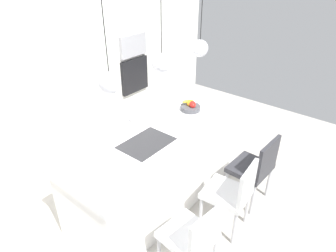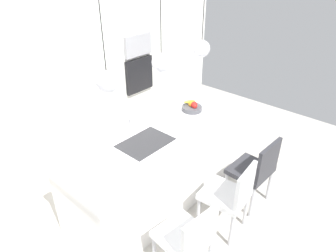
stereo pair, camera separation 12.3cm
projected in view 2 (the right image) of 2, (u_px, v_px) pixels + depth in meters
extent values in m
plane|color=#BCB7AD|center=(163.00, 193.00, 3.84)|extent=(6.60, 6.60, 0.00)
cube|color=silver|center=(73.00, 66.00, 4.14)|extent=(6.00, 0.10, 2.60)
cube|color=white|center=(162.00, 167.00, 3.63)|extent=(2.37, 0.84, 0.84)
cube|color=white|center=(162.00, 135.00, 3.41)|extent=(2.43, 0.90, 0.06)
cube|color=#2D2D30|center=(146.00, 143.00, 3.23)|extent=(0.56, 0.40, 0.02)
cylinder|color=silver|center=(130.00, 126.00, 3.31)|extent=(0.02, 0.02, 0.22)
cylinder|color=silver|center=(134.00, 121.00, 3.21)|extent=(0.02, 0.16, 0.02)
cylinder|color=#4C4C51|center=(192.00, 108.00, 3.87)|extent=(0.26, 0.26, 0.06)
sphere|color=red|center=(195.00, 106.00, 3.80)|extent=(0.07, 0.07, 0.07)
sphere|color=#B22D1E|center=(194.00, 105.00, 3.83)|extent=(0.07, 0.07, 0.07)
sphere|color=red|center=(194.00, 105.00, 3.82)|extent=(0.08, 0.08, 0.08)
sphere|color=orange|center=(192.00, 103.00, 3.85)|extent=(0.09, 0.09, 0.09)
ellipsoid|color=yellow|center=(190.00, 102.00, 3.85)|extent=(0.19, 0.11, 0.07)
cube|color=#9E9EA3|center=(137.00, 45.00, 4.80)|extent=(0.54, 0.08, 0.34)
cube|color=black|center=(139.00, 75.00, 5.05)|extent=(0.56, 0.08, 0.56)
cube|color=white|center=(182.00, 236.00, 2.72)|extent=(0.47, 0.48, 0.06)
cube|color=white|center=(200.00, 233.00, 2.49)|extent=(0.40, 0.08, 0.37)
cylinder|color=#B2B2B7|center=(182.00, 231.00, 3.07)|extent=(0.04, 0.04, 0.41)
cylinder|color=#B2B2B7|center=(154.00, 251.00, 2.86)|extent=(0.04, 0.04, 0.41)
cube|color=silver|center=(224.00, 195.00, 3.16)|extent=(0.45, 0.49, 0.06)
cube|color=silver|center=(245.00, 186.00, 2.95)|extent=(0.39, 0.08, 0.39)
cylinder|color=#B2B2B7|center=(214.00, 195.00, 3.51)|extent=(0.04, 0.04, 0.43)
cylinder|color=#B2B2B7|center=(198.00, 214.00, 3.26)|extent=(0.04, 0.04, 0.43)
cylinder|color=#B2B2B7|center=(246.00, 210.00, 3.31)|extent=(0.04, 0.04, 0.43)
cylinder|color=#B2B2B7|center=(231.00, 231.00, 3.06)|extent=(0.04, 0.04, 0.43)
cube|color=#333338|center=(250.00, 170.00, 3.52)|extent=(0.48, 0.43, 0.06)
cube|color=#333338|center=(268.00, 161.00, 3.29)|extent=(0.45, 0.06, 0.40)
cylinder|color=#B2B2B7|center=(244.00, 172.00, 3.88)|extent=(0.04, 0.04, 0.43)
cylinder|color=#B2B2B7|center=(225.00, 187.00, 3.62)|extent=(0.04, 0.04, 0.43)
cylinder|color=#B2B2B7|center=(269.00, 185.00, 3.66)|extent=(0.04, 0.04, 0.43)
cylinder|color=#B2B2B7|center=(252.00, 202.00, 3.41)|extent=(0.04, 0.04, 0.43)
sphere|color=silver|center=(107.00, 82.00, 2.55)|extent=(0.19, 0.19, 0.19)
cylinder|color=black|center=(102.00, 34.00, 2.35)|extent=(0.01, 0.01, 0.60)
sphere|color=silver|center=(161.00, 63.00, 2.99)|extent=(0.19, 0.19, 0.19)
cylinder|color=black|center=(161.00, 21.00, 2.79)|extent=(0.01, 0.01, 0.60)
sphere|color=silver|center=(202.00, 49.00, 3.42)|extent=(0.19, 0.19, 0.19)
cylinder|color=black|center=(204.00, 12.00, 3.22)|extent=(0.01, 0.01, 0.60)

